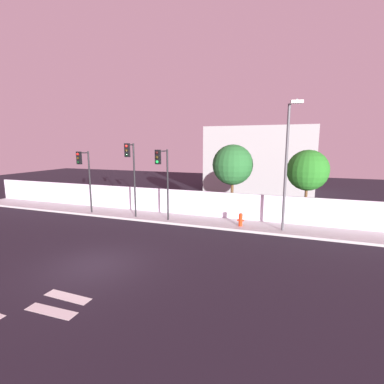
# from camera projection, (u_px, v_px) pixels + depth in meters

# --- Properties ---
(ground_plane) EXTENTS (80.00, 80.00, 0.00)m
(ground_plane) POSITION_uv_depth(u_px,v_px,m) (94.00, 266.00, 12.26)
(ground_plane) COLOR black
(sidewalk) EXTENTS (36.00, 2.40, 0.15)m
(sidewalk) POSITION_uv_depth(u_px,v_px,m) (171.00, 218.00, 19.85)
(sidewalk) COLOR #B1B1B1
(sidewalk) RESTS_ON ground
(perimeter_wall) EXTENTS (36.00, 0.18, 1.80)m
(perimeter_wall) POSITION_uv_depth(u_px,v_px,m) (178.00, 202.00, 20.88)
(perimeter_wall) COLOR silver
(perimeter_wall) RESTS_ON sidewalk
(crosswalk_marking) EXTENTS (3.83, 3.87, 0.01)m
(crosswalk_marking) POSITION_uv_depth(u_px,v_px,m) (8.00, 322.00, 8.40)
(crosswalk_marking) COLOR silver
(crosswalk_marking) RESTS_ON ground
(traffic_light_left) EXTENTS (0.35, 1.20, 4.63)m
(traffic_light_left) POSITION_uv_depth(u_px,v_px,m) (84.00, 169.00, 20.32)
(traffic_light_left) COLOR black
(traffic_light_left) RESTS_ON sidewalk
(traffic_light_center) EXTENTS (0.35, 1.51, 4.80)m
(traffic_light_center) POSITION_uv_depth(u_px,v_px,m) (163.00, 170.00, 17.99)
(traffic_light_center) COLOR black
(traffic_light_center) RESTS_ON sidewalk
(traffic_light_right) EXTENTS (0.37, 1.25, 5.20)m
(traffic_light_right) POSITION_uv_depth(u_px,v_px,m) (131.00, 165.00, 18.92)
(traffic_light_right) COLOR black
(traffic_light_right) RESTS_ON sidewalk
(street_lamp_curbside) EXTENTS (0.79, 1.98, 7.39)m
(street_lamp_curbside) POSITION_uv_depth(u_px,v_px,m) (287.00, 159.00, 15.90)
(street_lamp_curbside) COLOR #4C4C51
(street_lamp_curbside) RESTS_ON sidewalk
(fire_hydrant) EXTENTS (0.44, 0.26, 0.84)m
(fire_hydrant) POSITION_uv_depth(u_px,v_px,m) (241.00, 219.00, 17.66)
(fire_hydrant) COLOR red
(fire_hydrant) RESTS_ON sidewalk
(roadside_tree_leftmost) EXTENTS (2.89, 2.89, 5.28)m
(roadside_tree_leftmost) POSITION_uv_depth(u_px,v_px,m) (233.00, 165.00, 19.92)
(roadside_tree_leftmost) COLOR brown
(roadside_tree_leftmost) RESTS_ON ground
(roadside_tree_midleft) EXTENTS (2.68, 2.68, 4.94)m
(roadside_tree_midleft) POSITION_uv_depth(u_px,v_px,m) (308.00, 170.00, 18.28)
(roadside_tree_midleft) COLOR brown
(roadside_tree_midleft) RESTS_ON ground
(low_building_distant) EXTENTS (11.73, 6.00, 7.22)m
(low_building_distant) POSITION_uv_depth(u_px,v_px,m) (260.00, 159.00, 31.97)
(low_building_distant) COLOR #A0A0A0
(low_building_distant) RESTS_ON ground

